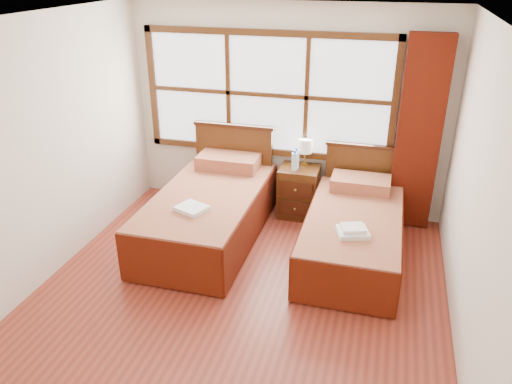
# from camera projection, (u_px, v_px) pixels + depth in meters

# --- Properties ---
(floor) EXTENTS (4.50, 4.50, 0.00)m
(floor) POSITION_uv_depth(u_px,v_px,m) (234.00, 303.00, 4.83)
(floor) COLOR maroon
(floor) RESTS_ON ground
(ceiling) EXTENTS (4.50, 4.50, 0.00)m
(ceiling) POSITION_uv_depth(u_px,v_px,m) (228.00, 22.00, 3.73)
(ceiling) COLOR white
(ceiling) RESTS_ON wall_back
(wall_back) EXTENTS (4.00, 0.00, 4.00)m
(wall_back) POSITION_uv_depth(u_px,v_px,m) (287.00, 111.00, 6.24)
(wall_back) COLOR silver
(wall_back) RESTS_ON floor
(wall_left) EXTENTS (0.00, 4.50, 4.50)m
(wall_left) POSITION_uv_depth(u_px,v_px,m) (32.00, 158.00, 4.76)
(wall_left) COLOR silver
(wall_left) RESTS_ON floor
(wall_right) EXTENTS (0.00, 4.50, 4.50)m
(wall_right) POSITION_uv_depth(u_px,v_px,m) (481.00, 209.00, 3.80)
(wall_right) COLOR silver
(wall_right) RESTS_ON floor
(window) EXTENTS (3.16, 0.06, 1.56)m
(window) POSITION_uv_depth(u_px,v_px,m) (267.00, 95.00, 6.18)
(window) COLOR white
(window) RESTS_ON wall_back
(curtain) EXTENTS (0.50, 0.16, 2.30)m
(curtain) POSITION_uv_depth(u_px,v_px,m) (419.00, 135.00, 5.79)
(curtain) COLOR #581508
(curtain) RESTS_ON wall_back
(bed_left) EXTENTS (1.13, 2.20, 1.11)m
(bed_left) POSITION_uv_depth(u_px,v_px,m) (210.00, 210.00, 5.89)
(bed_left) COLOR #3A1A0C
(bed_left) RESTS_ON floor
(bed_right) EXTENTS (1.02, 2.04, 0.99)m
(bed_right) POSITION_uv_depth(u_px,v_px,m) (353.00, 231.00, 5.50)
(bed_right) COLOR #3A1A0C
(bed_right) RESTS_ON floor
(nightstand) EXTENTS (0.49, 0.48, 0.65)m
(nightstand) POSITION_uv_depth(u_px,v_px,m) (299.00, 192.00, 6.37)
(nightstand) COLOR #4B2810
(nightstand) RESTS_ON floor
(towels_left) EXTENTS (0.37, 0.35, 0.05)m
(towels_left) POSITION_uv_depth(u_px,v_px,m) (192.00, 208.00, 5.32)
(towels_left) COLOR white
(towels_left) RESTS_ON bed_left
(towels_right) EXTENTS (0.37, 0.35, 0.09)m
(towels_right) POSITION_uv_depth(u_px,v_px,m) (353.00, 231.00, 4.97)
(towels_right) COLOR white
(towels_right) RESTS_ON bed_right
(lamp) EXTENTS (0.18, 0.18, 0.34)m
(lamp) POSITION_uv_depth(u_px,v_px,m) (305.00, 147.00, 6.24)
(lamp) COLOR #BA903B
(lamp) RESTS_ON nightstand
(bottle_near) EXTENTS (0.07, 0.07, 0.27)m
(bottle_near) POSITION_uv_depth(u_px,v_px,m) (296.00, 159.00, 6.17)
(bottle_near) COLOR #C3E6FB
(bottle_near) RESTS_ON nightstand
(bottle_far) EXTENTS (0.07, 0.07, 0.26)m
(bottle_far) POSITION_uv_depth(u_px,v_px,m) (294.00, 162.00, 6.11)
(bottle_far) COLOR #C3E6FB
(bottle_far) RESTS_ON nightstand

